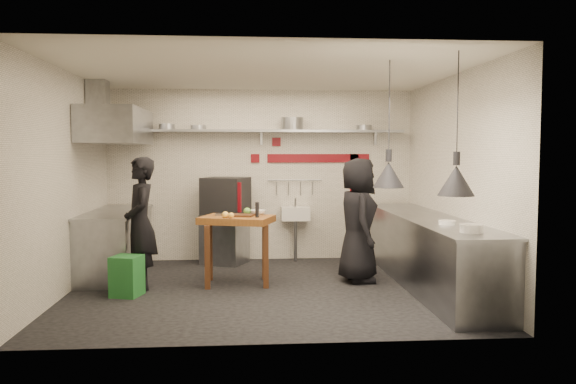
{
  "coord_description": "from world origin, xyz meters",
  "views": [
    {
      "loc": [
        -0.24,
        -7.18,
        1.77
      ],
      "look_at": [
        0.31,
        0.3,
        1.25
      ],
      "focal_mm": 35.0,
      "sensor_mm": 36.0,
      "label": 1
    }
  ],
  "objects": [
    {
      "name": "heat_lamp_near",
      "position": [
        1.35,
        -0.96,
        2.09
      ],
      "size": [
        0.43,
        0.43,
        1.42
      ],
      "primitive_type": null,
      "rotation": [
        0.0,
        0.0,
        -0.24
      ],
      "color": "black",
      "rests_on": "ceiling"
    },
    {
      "name": "wall_front",
      "position": [
        0.0,
        -2.1,
        1.4
      ],
      "size": [
        5.0,
        0.04,
        2.8
      ],
      "primitive_type": "cube",
      "color": "silver",
      "rests_on": "floor"
    },
    {
      "name": "cutting_board",
      "position": [
        -0.32,
        0.34,
        0.93
      ],
      "size": [
        0.39,
        0.32,
        0.02
      ],
      "primitive_type": "cube",
      "rotation": [
        0.0,
        0.0,
        -0.24
      ],
      "color": "#442412",
      "rests_on": "prep_table"
    },
    {
      "name": "pan_right",
      "position": [
        1.68,
        1.92,
        2.18
      ],
      "size": [
        0.29,
        0.29,
        0.08
      ],
      "primitive_type": "cylinder",
      "rotation": [
        0.0,
        0.0,
        0.16
      ],
      "color": "gray",
      "rests_on": "back_shelf"
    },
    {
      "name": "oven_glass",
      "position": [
        -0.61,
        1.5,
        1.09
      ],
      "size": [
        0.35,
        0.16,
        0.34
      ],
      "primitive_type": "cube",
      "rotation": [
        0.0,
        0.0,
        -0.4
      ],
      "color": "black",
      "rests_on": "oven_door"
    },
    {
      "name": "extractor_hood",
      "position": [
        -2.1,
        1.05,
        2.15
      ],
      "size": [
        0.78,
        1.6,
        0.5
      ],
      "primitive_type": "cube",
      "color": "gray",
      "rests_on": "ceiling"
    },
    {
      "name": "plate_stack",
      "position": [
        2.12,
        -1.47,
        0.97
      ],
      "size": [
        0.31,
        0.31,
        0.09
      ],
      "primitive_type": "cylinder",
      "rotation": [
        0.0,
        0.0,
        0.38
      ],
      "color": "silver",
      "rests_on": "counter_right_top"
    },
    {
      "name": "counter_left",
      "position": [
        -2.15,
        1.05,
        0.45
      ],
      "size": [
        0.7,
        1.9,
        0.9
      ],
      "primitive_type": "cube",
      "color": "gray",
      "rests_on": "floor"
    },
    {
      "name": "prep_table",
      "position": [
        -0.38,
        0.33,
        0.46
      ],
      "size": [
        1.07,
        0.9,
        0.92
      ],
      "primitive_type": null,
      "rotation": [
        0.0,
        0.0,
        -0.32
      ],
      "color": "brown",
      "rests_on": "floor"
    },
    {
      "name": "red_tile_b",
      "position": [
        -0.1,
        2.08,
        1.68
      ],
      "size": [
        0.14,
        0.02,
        0.14
      ],
      "primitive_type": "cube",
      "color": "#660910",
      "rests_on": "wall_back"
    },
    {
      "name": "green_bin",
      "position": [
        -1.73,
        -0.21,
        0.25
      ],
      "size": [
        0.41,
        0.41,
        0.5
      ],
      "primitive_type": "cube",
      "rotation": [
        0.0,
        0.0,
        -0.27
      ],
      "color": "#1D6126",
      "rests_on": "floor"
    },
    {
      "name": "veg_ball",
      "position": [
        -0.24,
        0.49,
        0.97
      ],
      "size": [
        0.11,
        0.11,
        0.1
      ],
      "primitive_type": "sphere",
      "rotation": [
        0.0,
        0.0,
        -0.13
      ],
      "color": "#60983A",
      "rests_on": "prep_table"
    },
    {
      "name": "counter_right_top",
      "position": [
        2.15,
        0.0,
        0.92
      ],
      "size": [
        0.76,
        3.9,
        0.03
      ],
      "primitive_type": "cube",
      "color": "gray",
      "rests_on": "counter_right"
    },
    {
      "name": "counter_right",
      "position": [
        2.15,
        0.0,
        0.45
      ],
      "size": [
        0.7,
        3.8,
        0.9
      ],
      "primitive_type": "cube",
      "color": "gray",
      "rests_on": "floor"
    },
    {
      "name": "sink_tap",
      "position": [
        0.55,
        1.92,
        0.96
      ],
      "size": [
        0.03,
        0.03,
        0.14
      ],
      "primitive_type": "cylinder",
      "color": "gray",
      "rests_on": "hand_sink"
    },
    {
      "name": "oven_door",
      "position": [
        -0.56,
        1.48,
        1.09
      ],
      "size": [
        0.48,
        0.23,
        0.46
      ],
      "primitive_type": "cube",
      "rotation": [
        0.0,
        0.0,
        -0.4
      ],
      "color": "#660910",
      "rests_on": "combi_oven"
    },
    {
      "name": "shelf_bracket_left",
      "position": [
        -1.9,
        2.07,
        2.02
      ],
      "size": [
        0.04,
        0.06,
        0.24
      ],
      "primitive_type": "cube",
      "color": "gray",
      "rests_on": "wall_back"
    },
    {
      "name": "chef_left",
      "position": [
        -1.62,
        0.17,
        0.86
      ],
      "size": [
        0.57,
        0.72,
        1.72
      ],
      "primitive_type": "imported",
      "rotation": [
        0.0,
        0.0,
        -1.28
      ],
      "color": "black",
      "rests_on": "floor"
    },
    {
      "name": "sink_drain",
      "position": [
        0.55,
        1.88,
        0.34
      ],
      "size": [
        0.06,
        0.06,
        0.66
      ],
      "primitive_type": "cylinder",
      "color": "gray",
      "rests_on": "floor"
    },
    {
      "name": "hand_sink",
      "position": [
        0.55,
        1.92,
        0.78
      ],
      "size": [
        0.46,
        0.34,
        0.22
      ],
      "primitive_type": "cube",
      "color": "silver",
      "rests_on": "wall_back"
    },
    {
      "name": "utensil_rail",
      "position": [
        0.55,
        2.06,
        1.32
      ],
      "size": [
        0.9,
        0.02,
        0.02
      ],
      "primitive_type": "cylinder",
      "rotation": [
        0.0,
        1.57,
        0.0
      ],
      "color": "gray",
      "rests_on": "wall_back"
    },
    {
      "name": "combi_oven",
      "position": [
        -0.57,
        1.75,
        1.09
      ],
      "size": [
        0.82,
        0.8,
        0.58
      ],
      "primitive_type": "cube",
      "rotation": [
        0.0,
        0.0,
        -0.4
      ],
      "color": "black",
      "rests_on": "oven_stand"
    },
    {
      "name": "ceiling",
      "position": [
        0.0,
        0.0,
        2.8
      ],
      "size": [
        5.0,
        5.0,
        0.0
      ],
      "primitive_type": "plane",
      "color": "silver",
      "rests_on": "floor"
    },
    {
      "name": "back_shelf",
      "position": [
        0.0,
        1.92,
        2.12
      ],
      "size": [
        4.6,
        0.34,
        0.04
      ],
      "primitive_type": "cube",
      "color": "gray",
      "rests_on": "wall_back"
    },
    {
      "name": "lemon_a",
      "position": [
        -0.52,
        0.16,
        0.96
      ],
      "size": [
        0.12,
        0.12,
        0.09
      ],
      "primitive_type": "sphere",
      "rotation": [
        0.0,
        0.0,
        -0.39
      ],
      "color": "#F5B23B",
      "rests_on": "prep_table"
    },
    {
      "name": "shelf_bracket_mid",
      "position": [
        0.0,
        2.07,
        2.02
      ],
      "size": [
        0.04,
        0.06,
        0.24
      ],
      "primitive_type": "cube",
      "color": "gray",
      "rests_on": "wall_back"
    },
    {
      "name": "oven_stand",
      "position": [
        -0.6,
        1.77,
        0.4
      ],
      "size": [
        0.8,
        0.77,
        0.8
      ],
      "primitive_type": "cube",
      "rotation": [
        0.0,
        0.0,
        -0.4
      ],
      "color": "gray",
      "rests_on": "floor"
    },
    {
      "name": "floor",
      "position": [
        0.0,
        0.0,
        0.0
      ],
      "size": [
        5.0,
        5.0,
        0.0
      ],
      "primitive_type": "plane",
      "color": "black",
      "rests_on": "ground"
    },
    {
      "name": "stock_pot",
      "position": [
        0.5,
        1.92,
        2.24
      ],
      "size": [
        0.43,
        0.43,
        0.2
      ],
      "primitive_type": "cylinder",
      "rotation": [
        0.0,
        0.0,
        -0.27
      ],
      "color": "gray",
      "rests_on": "back_shelf"
    },
    {
      "name": "pepper_mill",
      "position": [
        -0.11,
        0.18,
        1.02
      ],
      "size": [
        0.06,
        0.06,
        0.2
      ],
      "primitive_type": "cylinder",
      "rotation": [
        0.0,
        0.0,
        -0.31
      ],
      "color": "black",
      "rests_on": "prep_table"
    },
    {
      "name": "pan_far_left",
      "position": [
        -1.5,
        1.92,
        2.19
      ],
      "size": [
        0.31,
        0.31,
        0.09
      ],
      "primitive_type": "cylinder",
      "rotation": [
        0.0,
        0.0,
        -0.31
      ],
      "color": "gray",
      "rests_on": "back_shelf"
    },
    {
      "name": "red_band_horiz",
      "position": [
        0.95,
        2.08,
        1.68
      ],
      "size": [
        1.7,
        0.02,
        0.14
      ],
      "primitive_type": "cube",
      "color": "#660910",
      "rests_on": "wall_back"
    },
    {
      "name": "pan_mid_left",
      "position": [
        -1.01,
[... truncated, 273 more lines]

